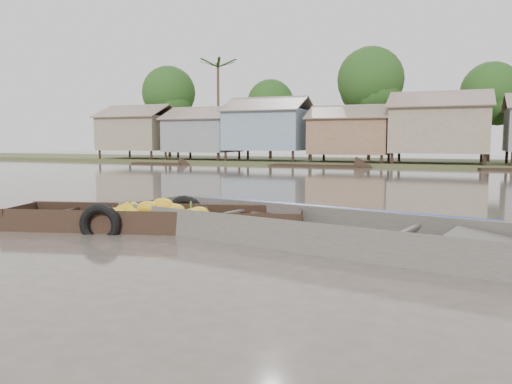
% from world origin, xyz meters
% --- Properties ---
extents(ground, '(120.00, 120.00, 0.00)m').
position_xyz_m(ground, '(0.00, 0.00, 0.00)').
color(ground, '#4D453B').
rests_on(ground, ground).
extents(riverbank, '(120.00, 12.47, 10.22)m').
position_xyz_m(riverbank, '(3.03, 31.86, 3.07)').
color(riverbank, '#384723').
rests_on(riverbank, ground).
extents(banana_boat, '(6.63, 3.13, 0.93)m').
position_xyz_m(banana_boat, '(-2.43, 0.46, 0.20)').
color(banana_boat, black).
rests_on(banana_boat, ground).
extents(viewer_boat, '(8.56, 3.82, 0.67)m').
position_xyz_m(viewer_boat, '(1.05, 0.52, 0.08)').
color(viewer_boat, '#433E39').
rests_on(viewer_boat, ground).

